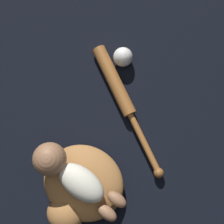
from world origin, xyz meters
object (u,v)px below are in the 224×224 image
object	(u,v)px
baseball_bat	(120,94)
baseball	(123,57)
baby_figure	(69,173)
baseball_glove	(81,188)

from	to	relation	value
baseball_bat	baseball	xyz separation A→B (m)	(0.05, -0.14, 0.01)
baseball	baseball_bat	bearing A→B (deg)	108.04
baby_figure	baseball_bat	size ratio (longest dim) A/B	0.82
baseball_bat	baby_figure	bearing A→B (deg)	82.46
baseball_glove	baseball	world-z (taller)	baseball_glove
baseball_bat	baseball	size ratio (longest dim) A/B	5.62
baseball_bat	baseball	distance (m)	0.15
baseball_glove	baby_figure	bearing A→B (deg)	-35.23
baseball_glove	baseball	distance (m)	0.53
baseball_glove	baseball	bearing A→B (deg)	-84.89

